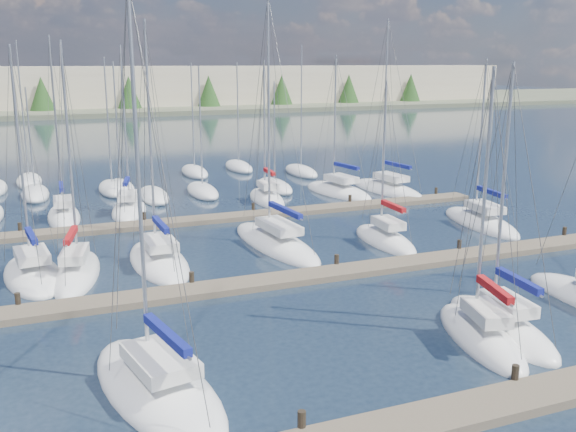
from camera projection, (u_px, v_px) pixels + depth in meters
name	position (u px, v px, depth m)	size (l,w,h in m)	color
ground	(137.00, 162.00, 72.30)	(400.00, 400.00, 0.00)	#1F2E3F
dock_near	(431.00, 420.00, 19.93)	(44.00, 1.93, 1.10)	#6B5E4C
dock_mid	(273.00, 281.00, 32.56)	(44.00, 1.93, 1.10)	#6B5E4C
dock_far	(204.00, 220.00, 45.20)	(44.00, 1.93, 1.10)	#6B5E4C
sailboat_q	(338.00, 191.00, 54.92)	(4.29, 8.85, 12.29)	white
sailboat_e	(501.00, 327.00, 26.86)	(3.12, 7.44, 11.75)	white
sailboat_c	(157.00, 387.00, 21.91)	(4.84, 9.12, 14.31)	white
sailboat_r	(387.00, 189.00, 55.73)	(3.73, 9.68, 15.23)	white
sailboat_l	(385.00, 240.00, 39.94)	(2.54, 6.94, 10.73)	white
sailboat_h	(33.00, 275.00, 33.40)	(3.64, 7.68, 12.59)	white
sailboat_k	(275.00, 243.00, 39.30)	(3.67, 10.57, 15.44)	white
sailboat_p	(267.00, 198.00, 52.03)	(2.83, 7.00, 11.88)	white
sailboat_m	(481.00, 222.00, 44.35)	(3.71, 8.85, 12.00)	white
sailboat_d	(481.00, 336.00, 25.90)	(3.73, 7.20, 11.59)	white
sailboat_j	(159.00, 261.00, 35.74)	(3.05, 8.36, 13.93)	white
sailboat_i	(77.00, 273.00, 33.63)	(3.68, 8.02, 12.81)	white
sailboat_o	(129.00, 210.00, 47.98)	(3.93, 7.16, 12.92)	white
sailboat_n	(64.00, 216.00, 46.05)	(2.46, 7.49, 13.54)	white
distant_boats	(116.00, 187.00, 56.01)	(36.93, 20.75, 13.30)	#9EA0A5
shoreline	(14.00, 78.00, 146.78)	(400.00, 60.00, 38.00)	#666B51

